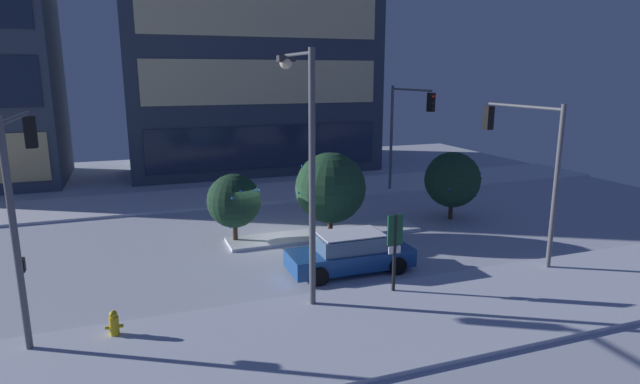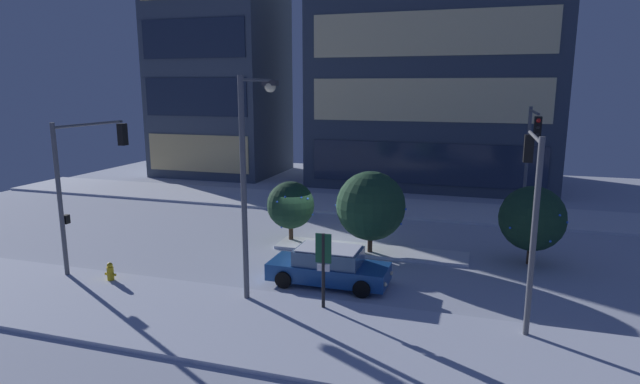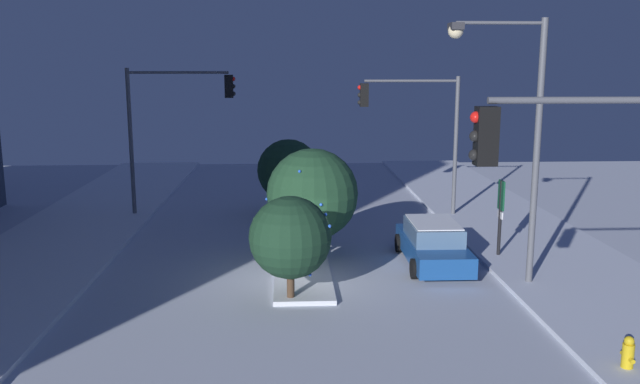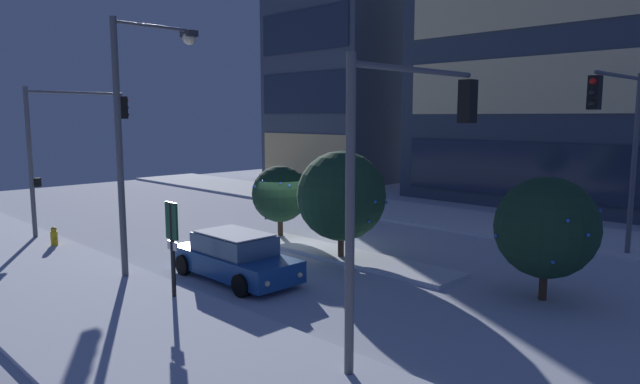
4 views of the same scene
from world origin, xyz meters
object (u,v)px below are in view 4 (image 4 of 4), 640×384
traffic_light_corner_near_right (407,152)px  parking_info_sign (172,238)px  car_near (235,257)px  traffic_light_corner_near_left (70,135)px  decorated_tree_left_of_median (341,196)px  street_lamp_arched (141,113)px  fire_hydrant (54,238)px  decorated_tree_right_of_median (280,194)px  decorated_tree_median (546,228)px  traffic_light_corner_far_right (620,131)px

traffic_light_corner_near_right → parking_info_sign: size_ratio=2.24×
car_near → traffic_light_corner_near_right: size_ratio=0.77×
traffic_light_corner_near_left → decorated_tree_left_of_median: (11.14, 4.92, -1.98)m
street_lamp_arched → fire_hydrant: street_lamp_arched is taller
street_lamp_arched → parking_info_sign: 4.54m
decorated_tree_right_of_median → decorated_tree_median: bearing=0.1°
car_near → fire_hydrant: (-8.23, -2.50, -0.29)m
street_lamp_arched → decorated_tree_right_of_median: size_ratio=2.60×
parking_info_sign → decorated_tree_right_of_median: (-3.92, 7.31, 0.12)m
car_near → traffic_light_corner_near_left: 10.99m
traffic_light_corner_near_right → traffic_light_corner_far_right: bearing=-4.2°
traffic_light_corner_far_right → fire_hydrant: (-16.09, -12.53, -4.18)m
traffic_light_corner_far_right → car_near: bearing=-38.1°
traffic_light_corner_near_left → decorated_tree_right_of_median: bearing=-50.6°
traffic_light_corner_near_left → decorated_tree_right_of_median: traffic_light_corner_near_left is taller
traffic_light_corner_near_left → fire_hydrant: size_ratio=7.26×
traffic_light_corner_near_right → decorated_tree_left_of_median: bearing=52.4°
traffic_light_corner_far_right → decorated_tree_median: size_ratio=1.90×
car_near → street_lamp_arched: (-2.36, -1.72, 4.48)m
traffic_light_corner_near_right → car_near: bearing=83.8°
traffic_light_corner_far_right → street_lamp_arched: 15.59m
traffic_light_corner_near_right → street_lamp_arched: (-9.43, -0.96, 0.84)m
car_near → traffic_light_corner_far_right: 13.32m
car_near → parking_info_sign: size_ratio=1.72×
traffic_light_corner_far_right → decorated_tree_right_of_median: size_ratio=2.14×
car_near → decorated_tree_median: (7.71, 4.88, 1.34)m
traffic_light_corner_far_right → parking_info_sign: bearing=-30.4°
traffic_light_corner_far_right → decorated_tree_left_of_median: traffic_light_corner_far_right is taller
decorated_tree_left_of_median → fire_hydrant: bearing=-143.9°
traffic_light_corner_far_right → decorated_tree_left_of_median: (-7.08, -5.96, -2.28)m
street_lamp_arched → traffic_light_corner_far_right: bearing=-41.2°
traffic_light_corner_near_right → traffic_light_corner_near_left: size_ratio=0.99×
traffic_light_corner_near_right → parking_info_sign: (-6.54, -1.69, -2.57)m
traffic_light_corner_near_right → decorated_tree_left_of_median: (-6.28, 4.83, -2.03)m
car_near → fire_hydrant: car_near is taller
traffic_light_corner_near_left → parking_info_sign: traffic_light_corner_near_left is taller
traffic_light_corner_near_right → decorated_tree_left_of_median: traffic_light_corner_near_right is taller
decorated_tree_median → traffic_light_corner_near_right: bearing=-96.5°
decorated_tree_median → decorated_tree_right_of_median: size_ratio=1.13×
decorated_tree_right_of_median → decorated_tree_left_of_median: bearing=-10.7°
traffic_light_corner_near_left → traffic_light_corner_far_right: bearing=-59.1°
traffic_light_corner_near_left → traffic_light_corner_near_right: bearing=-89.7°
traffic_light_corner_far_right → parking_info_sign: size_ratio=2.37×
decorated_tree_right_of_median → parking_info_sign: bearing=-61.8°
parking_info_sign → decorated_tree_median: bearing=-45.1°
fire_hydrant → decorated_tree_median: (15.94, 7.38, 1.64)m
traffic_light_corner_far_right → fire_hydrant: traffic_light_corner_far_right is taller
car_near → traffic_light_corner_near_left: (-10.35, -0.85, 3.58)m
traffic_light_corner_far_right → fire_hydrant: 20.82m
car_near → traffic_light_corner_far_right: size_ratio=0.73×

